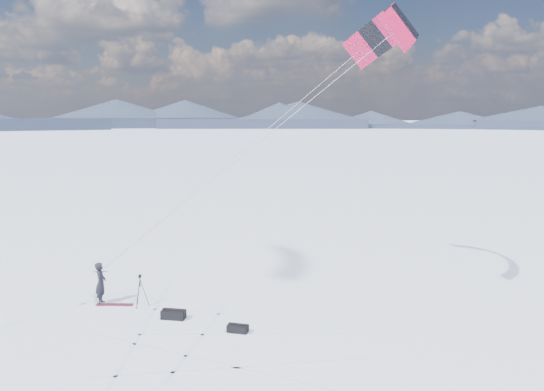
{
  "coord_description": "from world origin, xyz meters",
  "views": [
    {
      "loc": [
        5.45,
        -18.75,
        7.54
      ],
      "look_at": [
        4.8,
        2.17,
        4.4
      ],
      "focal_mm": 35.0,
      "sensor_mm": 36.0,
      "label": 1
    }
  ],
  "objects_px": {
    "gear_bag_a": "(173,314)",
    "snowboard": "(115,305)",
    "gear_bag_b": "(238,328)",
    "tripod": "(140,286)",
    "snowkiter": "(102,304)"
  },
  "relations": [
    {
      "from": "gear_bag_a",
      "to": "snowboard",
      "type": "bearing_deg",
      "value": 161.8
    },
    {
      "from": "gear_bag_a",
      "to": "gear_bag_b",
      "type": "xyz_separation_m",
      "value": [
        2.54,
        -1.18,
        -0.03
      ]
    },
    {
      "from": "snowboard",
      "to": "gear_bag_a",
      "type": "xyz_separation_m",
      "value": [
        2.68,
        -1.35,
        0.16
      ]
    },
    {
      "from": "tripod",
      "to": "gear_bag_b",
      "type": "height_order",
      "value": "tripod"
    },
    {
      "from": "snowkiter",
      "to": "tripod",
      "type": "bearing_deg",
      "value": -109.32
    },
    {
      "from": "snowboard",
      "to": "gear_bag_a",
      "type": "relative_size",
      "value": 1.56
    },
    {
      "from": "snowkiter",
      "to": "gear_bag_a",
      "type": "relative_size",
      "value": 1.83
    },
    {
      "from": "gear_bag_a",
      "to": "tripod",
      "type": "bearing_deg",
      "value": 150.15
    },
    {
      "from": "tripod",
      "to": "gear_bag_a",
      "type": "distance_m",
      "value": 2.14
    },
    {
      "from": "snowboard",
      "to": "tripod",
      "type": "height_order",
      "value": "tripod"
    },
    {
      "from": "tripod",
      "to": "gear_bag_b",
      "type": "bearing_deg",
      "value": -46.07
    },
    {
      "from": "gear_bag_b",
      "to": "tripod",
      "type": "bearing_deg",
      "value": 163.49
    },
    {
      "from": "snowkiter",
      "to": "gear_bag_a",
      "type": "height_order",
      "value": "snowkiter"
    },
    {
      "from": "gear_bag_a",
      "to": "gear_bag_b",
      "type": "bearing_deg",
      "value": -16.32
    },
    {
      "from": "tripod",
      "to": "gear_bag_a",
      "type": "xyz_separation_m",
      "value": [
        1.59,
        -1.26,
        -0.66
      ]
    }
  ]
}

